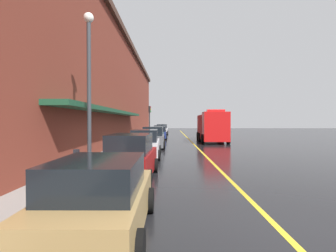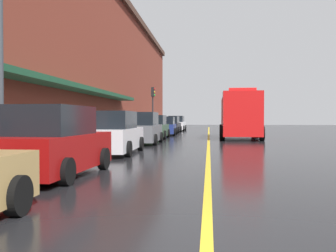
{
  "view_description": "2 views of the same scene",
  "coord_description": "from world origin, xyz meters",
  "px_view_note": "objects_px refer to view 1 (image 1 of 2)",
  "views": [
    {
      "loc": [
        -2.39,
        -5.14,
        2.38
      ],
      "look_at": [
        -2.67,
        26.04,
        1.77
      ],
      "focal_mm": 28.07,
      "sensor_mm": 36.0,
      "label": 1
    },
    {
      "loc": [
        0.02,
        -3.92,
        1.53
      ],
      "look_at": [
        -2.9,
        22.87,
        0.95
      ],
      "focal_mm": 40.22,
      "sensor_mm": 36.0,
      "label": 2
    }
  ],
  "objects_px": {
    "fire_truck": "(212,127)",
    "parking_meter_0": "(76,163)",
    "parking_meter_1": "(144,133)",
    "parked_car_2": "(145,144)",
    "parked_car_4": "(156,135)",
    "parked_car_5": "(159,133)",
    "parked_car_0": "(100,199)",
    "parked_car_1": "(131,158)",
    "traffic_light_near": "(150,115)",
    "parking_meter_2": "(152,129)",
    "parked_car_3": "(153,138)",
    "parked_car_6": "(160,131)",
    "parked_car_7": "(162,130)",
    "street_lamp_left": "(89,75)"
  },
  "relations": [
    {
      "from": "fire_truck",
      "to": "parking_meter_0",
      "type": "distance_m",
      "value": 22.83
    },
    {
      "from": "fire_truck",
      "to": "parking_meter_0",
      "type": "xyz_separation_m",
      "value": [
        -7.65,
        -21.5,
        -0.63
      ]
    },
    {
      "from": "parking_meter_0",
      "to": "parking_meter_1",
      "type": "height_order",
      "value": "same"
    },
    {
      "from": "fire_truck",
      "to": "parked_car_2",
      "type": "bearing_deg",
      "value": -25.38
    },
    {
      "from": "parked_car_4",
      "to": "parked_car_5",
      "type": "relative_size",
      "value": 0.97
    },
    {
      "from": "parked_car_0",
      "to": "parking_meter_0",
      "type": "relative_size",
      "value": 3.16
    },
    {
      "from": "parked_car_1",
      "to": "fire_truck",
      "type": "bearing_deg",
      "value": -16.5
    },
    {
      "from": "parked_car_0",
      "to": "parking_meter_0",
      "type": "distance_m",
      "value": 3.2
    },
    {
      "from": "parked_car_2",
      "to": "traffic_light_near",
      "type": "xyz_separation_m",
      "value": [
        -1.27,
        19.58,
        2.31
      ]
    },
    {
      "from": "parked_car_1",
      "to": "parking_meter_1",
      "type": "height_order",
      "value": "parked_car_1"
    },
    {
      "from": "parking_meter_1",
      "to": "traffic_light_near",
      "type": "distance_m",
      "value": 7.59
    },
    {
      "from": "parked_car_2",
      "to": "parking_meter_2",
      "type": "bearing_deg",
      "value": 1.8
    },
    {
      "from": "parked_car_0",
      "to": "parked_car_1",
      "type": "xyz_separation_m",
      "value": [
        -0.15,
        5.31,
        0.1
      ]
    },
    {
      "from": "parked_car_5",
      "to": "traffic_light_near",
      "type": "relative_size",
      "value": 1.09
    },
    {
      "from": "parked_car_3",
      "to": "parked_car_6",
      "type": "distance_m",
      "value": 17.35
    },
    {
      "from": "parked_car_2",
      "to": "parked_car_4",
      "type": "xyz_separation_m",
      "value": [
        -0.01,
        12.05,
        -0.03
      ]
    },
    {
      "from": "parked_car_4",
      "to": "parked_car_2",
      "type": "bearing_deg",
      "value": 179.45
    },
    {
      "from": "parked_car_2",
      "to": "parked_car_5",
      "type": "bearing_deg",
      "value": -1.73
    },
    {
      "from": "parked_car_2",
      "to": "parked_car_5",
      "type": "distance_m",
      "value": 17.58
    },
    {
      "from": "parking_meter_2",
      "to": "parked_car_7",
      "type": "bearing_deg",
      "value": 67.99
    },
    {
      "from": "traffic_light_near",
      "to": "parking_meter_0",
      "type": "bearing_deg",
      "value": -90.12
    },
    {
      "from": "parked_car_5",
      "to": "parking_meter_0",
      "type": "xyz_separation_m",
      "value": [
        -1.5,
        -26.38,
        0.3
      ]
    },
    {
      "from": "parked_car_4",
      "to": "traffic_light_near",
      "type": "distance_m",
      "value": 7.99
    },
    {
      "from": "parked_car_0",
      "to": "parked_car_5",
      "type": "height_order",
      "value": "parked_car_5"
    },
    {
      "from": "parked_car_2",
      "to": "parking_meter_2",
      "type": "xyz_separation_m",
      "value": [
        -1.33,
        25.51,
        0.21
      ]
    },
    {
      "from": "fire_truck",
      "to": "parking_meter_2",
      "type": "relative_size",
      "value": 6.05
    },
    {
      "from": "parked_car_0",
      "to": "traffic_light_near",
      "type": "xyz_separation_m",
      "value": [
        -1.44,
        31.2,
        2.4
      ]
    },
    {
      "from": "parking_meter_1",
      "to": "parking_meter_2",
      "type": "relative_size",
      "value": 1.0
    },
    {
      "from": "parked_car_4",
      "to": "parked_car_3",
      "type": "bearing_deg",
      "value": -179.34
    },
    {
      "from": "parked_car_3",
      "to": "parked_car_6",
      "type": "xyz_separation_m",
      "value": [
        -0.1,
        17.35,
        -0.07
      ]
    },
    {
      "from": "parking_meter_0",
      "to": "traffic_light_near",
      "type": "relative_size",
      "value": 0.31
    },
    {
      "from": "parked_car_6",
      "to": "fire_truck",
      "type": "distance_m",
      "value": 12.51
    },
    {
      "from": "parked_car_0",
      "to": "parked_car_3",
      "type": "distance_m",
      "value": 17.75
    },
    {
      "from": "parked_car_3",
      "to": "parking_meter_0",
      "type": "bearing_deg",
      "value": 173.93
    },
    {
      "from": "parked_car_0",
      "to": "parked_car_4",
      "type": "relative_size",
      "value": 0.92
    },
    {
      "from": "fire_truck",
      "to": "traffic_light_near",
      "type": "relative_size",
      "value": 1.87
    },
    {
      "from": "parked_car_5",
      "to": "parked_car_6",
      "type": "distance_m",
      "value": 5.91
    },
    {
      "from": "parked_car_6",
      "to": "parked_car_1",
      "type": "bearing_deg",
      "value": -179.24
    },
    {
      "from": "parking_meter_0",
      "to": "parked_car_4",
      "type": "bearing_deg",
      "value": 86.37
    },
    {
      "from": "parked_car_0",
      "to": "street_lamp_left",
      "type": "height_order",
      "value": "street_lamp_left"
    },
    {
      "from": "parking_meter_1",
      "to": "traffic_light_near",
      "type": "bearing_deg",
      "value": 89.52
    },
    {
      "from": "parking_meter_0",
      "to": "parking_meter_2",
      "type": "distance_m",
      "value": 34.31
    },
    {
      "from": "parked_car_6",
      "to": "parked_car_2",
      "type": "bearing_deg",
      "value": -179.27
    },
    {
      "from": "parking_meter_1",
      "to": "street_lamp_left",
      "type": "distance_m",
      "value": 18.14
    },
    {
      "from": "parked_car_4",
      "to": "parked_car_7",
      "type": "xyz_separation_m",
      "value": [
        0.17,
        17.15,
        0.02
      ]
    },
    {
      "from": "parked_car_0",
      "to": "fire_truck",
      "type": "distance_m",
      "value": 25.1
    },
    {
      "from": "parked_car_4",
      "to": "street_lamp_left",
      "type": "xyz_separation_m",
      "value": [
        -1.92,
        -17.59,
        3.59
      ]
    },
    {
      "from": "parked_car_4",
      "to": "parked_car_6",
      "type": "height_order",
      "value": "parked_car_4"
    },
    {
      "from": "parked_car_1",
      "to": "traffic_light_near",
      "type": "height_order",
      "value": "traffic_light_near"
    },
    {
      "from": "parking_meter_0",
      "to": "parking_meter_1",
      "type": "bearing_deg",
      "value": 90.0
    }
  ]
}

